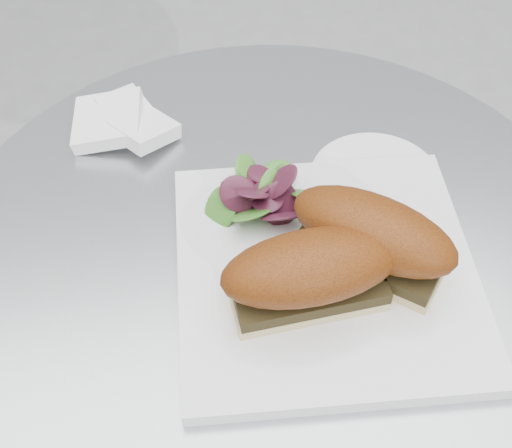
# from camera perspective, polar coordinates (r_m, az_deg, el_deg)

# --- Properties ---
(table) EXTENTS (0.70, 0.70, 0.73)m
(table) POSITION_cam_1_polar(r_m,az_deg,el_deg) (0.93, 1.12, -11.41)
(table) COLOR #ADAFB4
(table) RESTS_ON ground
(plate) EXTENTS (0.31, 0.31, 0.02)m
(plate) POSITION_cam_1_polar(r_m,az_deg,el_deg) (0.70, 5.62, -3.86)
(plate) COLOR silver
(plate) RESTS_ON table
(sandwich_left) EXTENTS (0.17, 0.08, 0.08)m
(sandwich_left) POSITION_cam_1_polar(r_m,az_deg,el_deg) (0.64, 4.37, -3.94)
(sandwich_left) COLOR #C7BB7C
(sandwich_left) RESTS_ON plate
(sandwich_right) EXTENTS (0.17, 0.16, 0.08)m
(sandwich_right) POSITION_cam_1_polar(r_m,az_deg,el_deg) (0.67, 9.30, -1.02)
(sandwich_right) COLOR #C7BB7C
(sandwich_right) RESTS_ON plate
(salad) EXTENTS (0.10, 0.10, 0.05)m
(salad) POSITION_cam_1_polar(r_m,az_deg,el_deg) (0.72, 0.99, 2.67)
(salad) COLOR #44872C
(salad) RESTS_ON plate
(napkin) EXTENTS (0.14, 0.14, 0.02)m
(napkin) POSITION_cam_1_polar(r_m,az_deg,el_deg) (0.85, -10.29, 7.40)
(napkin) COLOR white
(napkin) RESTS_ON table
(saucer) EXTENTS (0.14, 0.14, 0.01)m
(saucer) POSITION_cam_1_polar(r_m,az_deg,el_deg) (0.79, 9.50, 3.44)
(saucer) COLOR silver
(saucer) RESTS_ON table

